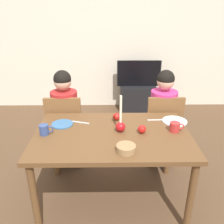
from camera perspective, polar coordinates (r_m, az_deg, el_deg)
The scene contains 19 objects.
ground_plane at distance 2.59m, azimuth 0.06°, elevation -19.82°, with size 7.68×7.68×0.00m, color brown.
back_wall at distance 4.50m, azimuth -0.42°, elevation 17.51°, with size 6.40×0.10×2.60m, color beige.
dining_table at distance 2.18m, azimuth 0.07°, elevation -7.01°, with size 1.40×0.90×0.75m.
chair_left at distance 2.84m, azimuth -11.07°, elevation -3.39°, with size 0.40×0.40×0.90m.
chair_right at distance 2.86m, azimuth 11.99°, elevation -3.24°, with size 0.40×0.40×0.90m.
person_left_child at distance 2.84m, azimuth -11.05°, elevation -2.06°, with size 0.30×0.30×1.17m.
person_right_child at distance 2.86m, azimuth 11.95°, elevation -1.92°, with size 0.30×0.30×1.17m.
tv_stand at distance 4.49m, azimuth 6.22°, elevation 3.41°, with size 0.64×0.40×0.48m, color black.
tv at distance 4.35m, azimuth 6.49°, elevation 9.23°, with size 0.79×0.05×0.46m.
candle_centerpiece at distance 2.14m, azimuth 2.05°, elevation -3.00°, with size 0.09×0.09×0.35m.
plate_left at distance 2.34m, azimuth -11.89°, elevation -2.87°, with size 0.21×0.21×0.01m, color teal.
plate_right at distance 2.43m, azimuth 14.87°, elevation -2.14°, with size 0.24×0.24×0.01m, color silver.
mug_left at distance 2.18m, azimuth -15.99°, elevation -4.13°, with size 0.13×0.08×0.09m.
mug_right at distance 2.23m, azimuth 14.94°, elevation -3.51°, with size 0.13×0.09×0.09m.
fork_left at distance 2.35m, azimuth -7.58°, elevation -2.50°, with size 0.18×0.01×0.01m, color silver.
fork_right at distance 2.42m, azimuth 10.66°, elevation -1.88°, with size 0.18×0.01×0.01m, color silver.
bowl_walnuts at distance 1.87m, azimuth 3.39°, elevation -8.75°, with size 0.15×0.15×0.06m, color #99754C.
apple_near_candle at distance 2.37m, azimuth 1.12°, elevation -1.10°, with size 0.08×0.08×0.08m, color #AE1B16.
apple_by_left_plate at distance 2.15m, azimuth 7.23°, elevation -4.06°, with size 0.08×0.08×0.08m, color red.
Camera 1 is at (-0.03, -1.88, 1.78)m, focal length 37.91 mm.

